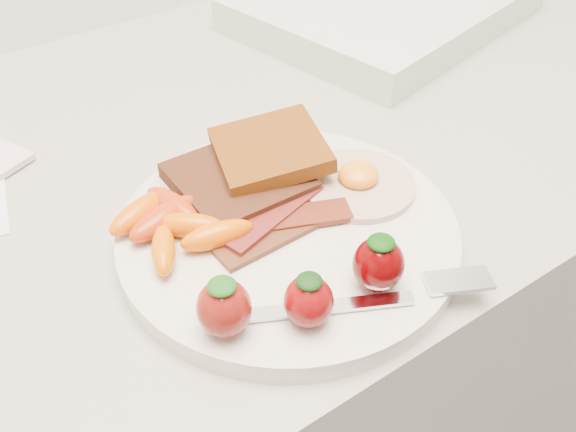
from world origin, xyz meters
TOP-DOWN VIEW (x-y plane):
  - counter at (0.00, 1.70)m, footprint 2.00×0.60m
  - plate at (0.01, 1.54)m, footprint 0.27×0.27m
  - toast_lower at (0.00, 1.61)m, footprint 0.10×0.10m
  - toast_upper at (0.04, 1.61)m, footprint 0.11×0.11m
  - fried_egg at (0.09, 1.55)m, footprint 0.12×0.12m
  - bacon_strips at (0.00, 1.55)m, footprint 0.12×0.07m
  - baby_carrots at (-0.07, 1.59)m, footprint 0.10×0.10m
  - strawberries at (-0.03, 1.46)m, footprint 0.15×0.06m
  - fork at (0.03, 1.44)m, footprint 0.17×0.08m
  - appliance at (0.35, 1.82)m, footprint 0.39×0.34m

SIDE VIEW (x-z plane):
  - counter at x=0.00m, z-range 0.00..0.90m
  - plate at x=0.01m, z-range 0.90..0.92m
  - appliance at x=0.35m, z-range 0.90..0.94m
  - fork at x=0.03m, z-range 0.92..0.92m
  - bacon_strips at x=0.00m, z-range 0.92..0.93m
  - fried_egg at x=0.09m, z-range 0.91..0.93m
  - toast_lower at x=0.00m, z-range 0.92..0.93m
  - baby_carrots at x=-0.07m, z-range 0.92..0.94m
  - toast_upper at x=0.04m, z-range 0.93..0.95m
  - strawberries at x=-0.03m, z-range 0.92..0.96m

